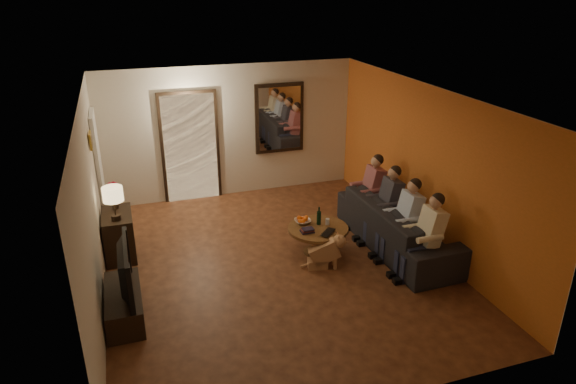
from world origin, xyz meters
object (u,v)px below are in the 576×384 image
object	(u,v)px
dresser	(119,235)
person_b	(405,222)
tv_stand	(124,304)
wine_bottle	(319,215)
bowl	(303,221)
table_lamp	(114,203)
person_c	(386,207)
sofa	(400,225)
coffee_table	(318,240)
tv	(119,270)
person_a	(426,239)
person_d	(370,193)
laptop	(331,233)
dog	(324,251)

from	to	relation	value
dresser	person_b	world-z (taller)	person_b
tv_stand	wine_bottle	bearing A→B (deg)	16.38
bowl	wine_bottle	bearing A→B (deg)	-27.55
table_lamp	person_c	bearing A→B (deg)	-8.14
person_c	sofa	bearing A→B (deg)	-71.57
coffee_table	table_lamp	bearing A→B (deg)	167.18
tv	coffee_table	xyz separation A→B (m)	(3.00, 0.80, -0.48)
table_lamp	coffee_table	distance (m)	3.17
tv	coffee_table	distance (m)	3.14
bowl	coffee_table	bearing A→B (deg)	-50.71
table_lamp	person_a	size ratio (longest dim) A/B	0.45
person_b	person_d	bearing A→B (deg)	90.00
dresser	person_c	size ratio (longest dim) A/B	0.68
dresser	bowl	distance (m)	2.90
person_a	person_d	distance (m)	1.80
person_d	laptop	distance (m)	1.49
person_a	person_d	xyz separation A→B (m)	(0.00, 1.80, 0.00)
tv_stand	tv	size ratio (longest dim) A/B	1.01
person_d	coffee_table	xyz separation A→B (m)	(-1.23, -0.68, -0.38)
tv	tv_stand	bearing A→B (deg)	0.00
dog	laptop	distance (m)	0.31
dog	laptop	xyz separation A→B (m)	(0.17, 0.18, 0.18)
table_lamp	laptop	size ratio (longest dim) A/B	1.64
person_c	person_d	xyz separation A→B (m)	(0.00, 0.60, 0.00)
bowl	person_a	bearing A→B (deg)	-43.56
dresser	dog	world-z (taller)	dresser
person_b	wine_bottle	xyz separation A→B (m)	(-1.18, 0.62, 0.01)
tv	person_a	bearing A→B (deg)	-94.43
person_b	bowl	distance (m)	1.60
tv_stand	sofa	xyz separation A→B (m)	(4.33, 0.57, 0.19)
dresser	person_a	xyz separation A→B (m)	(4.23, -2.03, 0.24)
bowl	laptop	distance (m)	0.57
dresser	bowl	bearing A→B (deg)	-13.61
table_lamp	bowl	xyz separation A→B (m)	(2.82, -0.46, -0.51)
laptop	coffee_table	bearing A→B (deg)	65.90
person_b	laptop	xyz separation A→B (m)	(-1.13, 0.24, -0.14)
table_lamp	sofa	xyz separation A→B (m)	(4.33, -0.91, -0.61)
table_lamp	person_b	bearing A→B (deg)	-15.90
person_a	dog	world-z (taller)	person_a
sofa	person_c	xyz separation A→B (m)	(-0.10, 0.30, 0.22)
tv	laptop	distance (m)	3.15
bowl	person_c	bearing A→B (deg)	-5.79
sofa	person_d	world-z (taller)	person_d
dresser	dog	xyz separation A→B (m)	(2.92, -1.36, -0.08)
person_b	person_c	distance (m)	0.60
dog	laptop	world-z (taller)	dog
person_a	person_d	bearing A→B (deg)	90.00
tv	bowl	distance (m)	3.00
tv_stand	person_d	bearing A→B (deg)	19.20
sofa	bowl	xyz separation A→B (m)	(-1.51, 0.44, 0.10)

